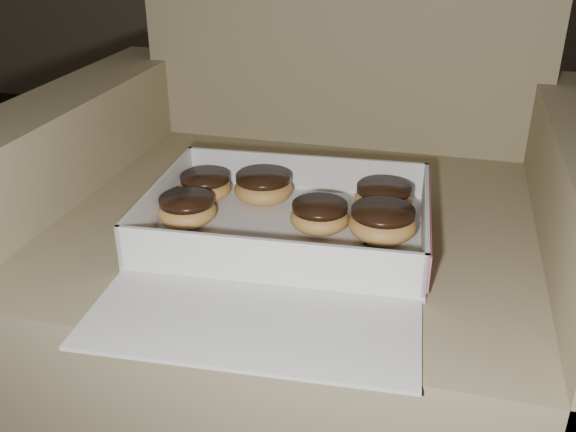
# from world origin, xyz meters

# --- Properties ---
(armchair) EXTENTS (0.94, 0.80, 0.99)m
(armchair) POSITION_xyz_m (0.74, 0.51, 0.31)
(armchair) COLOR #8D8259
(armchair) RESTS_ON floor
(bakery_box) EXTENTS (0.41, 0.48, 0.07)m
(bakery_box) POSITION_xyz_m (0.75, 0.32, 0.45)
(bakery_box) COLOR silver
(bakery_box) RESTS_ON armchair
(donut_a) EXTENTS (0.08, 0.08, 0.04)m
(donut_a) POSITION_xyz_m (0.60, 0.33, 0.47)
(donut_a) COLOR gold
(donut_a) RESTS_ON bakery_box
(donut_b) EXTENTS (0.09, 0.09, 0.05)m
(donut_b) POSITION_xyz_m (0.68, 0.44, 0.47)
(donut_b) COLOR gold
(donut_b) RESTS_ON bakery_box
(donut_c) EXTENTS (0.08, 0.08, 0.04)m
(donut_c) POSITION_xyz_m (0.59, 0.42, 0.47)
(donut_c) COLOR gold
(donut_c) RESTS_ON bakery_box
(donut_d) EXTENTS (0.09, 0.09, 0.04)m
(donut_d) POSITION_xyz_m (0.87, 0.44, 0.47)
(donut_d) COLOR gold
(donut_d) RESTS_ON bakery_box
(donut_e) EXTENTS (0.09, 0.09, 0.05)m
(donut_e) POSITION_xyz_m (0.88, 0.36, 0.47)
(donut_e) COLOR gold
(donut_e) RESTS_ON bakery_box
(donut_f) EXTENTS (0.08, 0.08, 0.04)m
(donut_f) POSITION_xyz_m (0.79, 0.36, 0.47)
(donut_f) COLOR gold
(donut_f) RESTS_ON bakery_box
(crumb_a) EXTENTS (0.01, 0.01, 0.00)m
(crumb_a) POSITION_xyz_m (0.68, 0.26, 0.45)
(crumb_a) COLOR black
(crumb_a) RESTS_ON bakery_box
(crumb_b) EXTENTS (0.01, 0.01, 0.00)m
(crumb_b) POSITION_xyz_m (0.86, 0.30, 0.45)
(crumb_b) COLOR black
(crumb_b) RESTS_ON bakery_box
(crumb_c) EXTENTS (0.01, 0.01, 0.00)m
(crumb_c) POSITION_xyz_m (0.86, 0.34, 0.45)
(crumb_c) COLOR black
(crumb_c) RESTS_ON bakery_box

